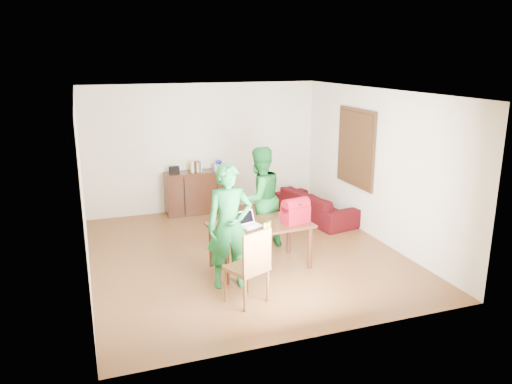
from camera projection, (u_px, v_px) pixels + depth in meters
name	position (u px, v px, depth m)	size (l,w,h in m)	color
room	(243.00, 177.00, 8.23)	(5.20, 5.70, 2.90)	#4E2913
table	(260.00, 229.00, 7.75)	(1.61, 0.99, 0.72)	black
chair	(247.00, 281.00, 6.72)	(0.62, 0.61, 1.06)	brown
person_near	(229.00, 226.00, 7.07)	(0.66, 0.43, 1.81)	#156028
person_far	(259.00, 198.00, 8.52)	(0.86, 0.67, 1.78)	#145B1F
laptop	(251.00, 224.00, 7.60)	(0.36, 0.30, 0.22)	white
bananas	(267.00, 230.00, 7.40)	(0.14, 0.09, 0.05)	gold
bottle	(269.00, 224.00, 7.43)	(0.06, 0.06, 0.18)	#563813
red_bag	(296.00, 213.00, 7.76)	(0.42, 0.24, 0.31)	maroon
sofa	(315.00, 205.00, 10.20)	(1.93, 0.75, 0.56)	#360710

